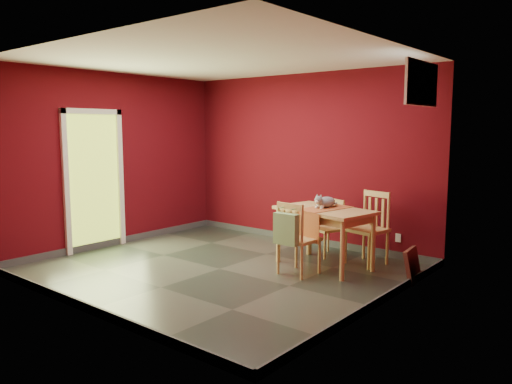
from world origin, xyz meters
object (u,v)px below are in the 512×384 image
Objects in this scene: chair_far_right at (369,227)px; picture_frame at (412,266)px; chair_far_left at (329,227)px; chair_near at (297,238)px; tote_bag at (286,229)px; cat at (326,200)px; dining_table at (324,216)px.

chair_far_right is 2.34× the size of picture_frame.
picture_frame is (1.46, -0.49, -0.21)m from chair_far_left.
chair_far_left is 1.55m from picture_frame.
chair_near is 1.43m from picture_frame.
chair_far_right is (0.66, -0.04, 0.09)m from chair_far_left.
chair_near is 2.05× the size of tote_bag.
cat is at bearing -63.94° from chair_far_left.
dining_table is 0.22m from cat.
chair_far_right is (0.39, 0.53, -0.18)m from dining_table.
chair_near is 0.27m from tote_bag.
chair_far_left is at bearing 115.37° from dining_table.
dining_table is 1.29m from picture_frame.
chair_far_left reaches higher than dining_table.
chair_far_left is 0.67m from chair_far_right.
dining_table is at bearing -53.40° from cat.
chair_far_right reaches higher than chair_far_left.
chair_far_left is at bearing 100.12° from chair_near.
dining_table is 1.38× the size of chair_far_right.
tote_bag reaches higher than chair_far_left.
tote_bag is 1.58m from picture_frame.
chair_far_left reaches higher than picture_frame.
tote_bag is 1.10× the size of cat.
chair_far_right is 2.17× the size of tote_bag.
chair_near is (0.20, -1.10, 0.06)m from chair_far_left.
chair_far_left is at bearing 98.12° from tote_bag.
chair_near reaches higher than picture_frame.
cat reaches higher than tote_bag.
chair_far_right is at bearing 63.61° from cat.
chair_far_right is 2.40× the size of cat.
dining_table is 3.01× the size of tote_bag.
tote_bag is (0.19, -1.32, 0.20)m from chair_far_left.
chair_far_left is 1.94× the size of picture_frame.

